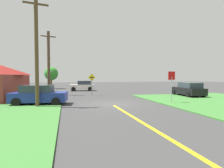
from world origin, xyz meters
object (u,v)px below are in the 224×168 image
Objects in this scene: stop_sign at (172,81)px; utility_pole_mid at (49,63)px; parked_car_near_building at (39,95)px; direction_sign at (92,82)px; car_approaching_junction at (82,86)px; oak_tree_left at (51,74)px; utility_pole_near at (36,50)px; car_on_crossroad at (188,89)px.

stop_sign is 14.90m from utility_pole_mid.
direction_sign is at bearing 57.95° from parked_car_near_building.
oak_tree_left is (-5.29, 6.53, 2.06)m from car_approaching_junction.
parked_car_near_building is 8.26m from direction_sign.
utility_pole_near is at bearing -13.60° from stop_sign.
utility_pole_mid reaches higher than parked_car_near_building.
oak_tree_left is (-0.63, 12.78, -1.17)m from utility_pole_mid.
stop_sign is 6.97m from car_on_crossroad.
oak_tree_left is (-5.75, 14.36, 1.20)m from direction_sign.
stop_sign is 11.26m from parked_car_near_building.
utility_pole_mid is at bearing 89.48° from utility_pole_near.
car_on_crossroad is 1.14× the size of oak_tree_left.
direction_sign is at bearing 75.18° from car_on_crossroad.
car_on_crossroad is 16.89m from utility_pole_near.
parked_car_near_building and car_approaching_junction have the same top height.
stop_sign is at bearing -42.57° from utility_pole_mid.
utility_pole_near is 9.67m from direction_sign.
utility_pole_mid reaches higher than oak_tree_left.
direction_sign is (5.21, 7.70, -2.67)m from utility_pole_near.
utility_pole_near is (-10.95, 0.70, 2.40)m from stop_sign.
utility_pole_mid is at bearing 57.81° from car_approaching_junction.
car_on_crossroad is 0.56× the size of utility_pole_near.
parked_car_near_building is at bearing -91.04° from utility_pole_mid.
stop_sign is at bearing 115.43° from car_approaching_junction.
car_approaching_junction and car_on_crossroad have the same top height.
utility_pole_near reaches higher than car_approaching_junction.
utility_pole_mid reaches higher than car_approaching_junction.
stop_sign is 0.70× the size of car_approaching_junction.
parked_car_near_building is 1.11× the size of oak_tree_left.
stop_sign is 0.58× the size of car_on_crossroad.
utility_pole_near is (-4.75, -15.53, 3.53)m from car_approaching_junction.
utility_pole_near reaches higher than stop_sign.
utility_pole_mid is at bearing -52.50° from stop_sign.
oak_tree_left reaches higher than car_approaching_junction.
utility_pole_mid reaches higher than direction_sign.
car_on_crossroad is 17.13m from utility_pole_mid.
car_on_crossroad is (11.29, -11.60, 0.01)m from car_approaching_junction.
car_approaching_junction is 16.19m from car_on_crossroad.
stop_sign is at bearing -3.67° from utility_pole_near.
parked_car_near_building is at bearing 103.34° from car_on_crossroad.
direction_sign is at bearing -68.18° from oak_tree_left.
car_on_crossroad is at bearing -19.19° from direction_sign.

